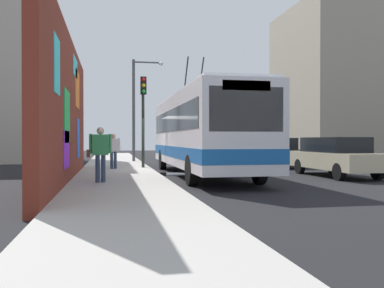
{
  "coord_description": "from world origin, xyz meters",
  "views": [
    {
      "loc": [
        -19.1,
        1.94,
        1.48
      ],
      "look_at": [
        0.81,
        -1.96,
        1.28
      ],
      "focal_mm": 39.54,
      "sensor_mm": 36.0,
      "label": 1
    }
  ],
  "objects_px": {
    "pedestrian_near_wall": "(100,150)",
    "street_lamp": "(137,102)",
    "parked_car_champagne": "(335,156)",
    "pedestrian_midblock": "(113,148)",
    "city_bus": "(201,131)",
    "traffic_light": "(143,107)",
    "parked_car_black": "(275,152)"
  },
  "relations": [
    {
      "from": "parked_car_champagne",
      "to": "street_lamp",
      "type": "height_order",
      "value": "street_lamp"
    },
    {
      "from": "pedestrian_midblock",
      "to": "pedestrian_near_wall",
      "type": "xyz_separation_m",
      "value": [
        -6.19,
        0.47,
        0.08
      ]
    },
    {
      "from": "city_bus",
      "to": "pedestrian_midblock",
      "type": "height_order",
      "value": "city_bus"
    },
    {
      "from": "pedestrian_midblock",
      "to": "street_lamp",
      "type": "relative_size",
      "value": 0.25
    },
    {
      "from": "pedestrian_near_wall",
      "to": "traffic_light",
      "type": "distance_m",
      "value": 7.3
    },
    {
      "from": "pedestrian_near_wall",
      "to": "street_lamp",
      "type": "bearing_deg",
      "value": -8.7
    },
    {
      "from": "city_bus",
      "to": "parked_car_champagne",
      "type": "xyz_separation_m",
      "value": [
        -1.51,
        -5.2,
        -1.03
      ]
    },
    {
      "from": "pedestrian_midblock",
      "to": "parked_car_black",
      "type": "bearing_deg",
      "value": -75.49
    },
    {
      "from": "pedestrian_near_wall",
      "to": "street_lamp",
      "type": "height_order",
      "value": "street_lamp"
    },
    {
      "from": "city_bus",
      "to": "parked_car_champagne",
      "type": "relative_size",
      "value": 2.43
    },
    {
      "from": "parked_car_black",
      "to": "street_lamp",
      "type": "relative_size",
      "value": 0.7
    },
    {
      "from": "city_bus",
      "to": "traffic_light",
      "type": "height_order",
      "value": "city_bus"
    },
    {
      "from": "city_bus",
      "to": "pedestrian_near_wall",
      "type": "distance_m",
      "value": 5.46
    },
    {
      "from": "city_bus",
      "to": "street_lamp",
      "type": "distance_m",
      "value": 9.92
    },
    {
      "from": "parked_car_champagne",
      "to": "traffic_light",
      "type": "height_order",
      "value": "traffic_light"
    },
    {
      "from": "parked_car_black",
      "to": "pedestrian_midblock",
      "type": "relative_size",
      "value": 2.77
    },
    {
      "from": "parked_car_black",
      "to": "pedestrian_near_wall",
      "type": "relative_size",
      "value": 2.57
    },
    {
      "from": "parked_car_champagne",
      "to": "pedestrian_near_wall",
      "type": "relative_size",
      "value": 2.82
    },
    {
      "from": "pedestrian_midblock",
      "to": "pedestrian_near_wall",
      "type": "bearing_deg",
      "value": 175.68
    },
    {
      "from": "parked_car_black",
      "to": "pedestrian_midblock",
      "type": "distance_m",
      "value": 9.05
    },
    {
      "from": "parked_car_champagne",
      "to": "pedestrian_near_wall",
      "type": "height_order",
      "value": "pedestrian_near_wall"
    },
    {
      "from": "parked_car_black",
      "to": "traffic_light",
      "type": "relative_size",
      "value": 1.02
    },
    {
      "from": "pedestrian_midblock",
      "to": "traffic_light",
      "type": "bearing_deg",
      "value": -66.74
    },
    {
      "from": "parked_car_champagne",
      "to": "parked_car_black",
      "type": "relative_size",
      "value": 1.1
    },
    {
      "from": "traffic_light",
      "to": "pedestrian_midblock",
      "type": "bearing_deg",
      "value": 113.26
    },
    {
      "from": "parked_car_champagne",
      "to": "traffic_light",
      "type": "bearing_deg",
      "value": 57.46
    },
    {
      "from": "traffic_light",
      "to": "street_lamp",
      "type": "height_order",
      "value": "street_lamp"
    },
    {
      "from": "city_bus",
      "to": "parked_car_black",
      "type": "relative_size",
      "value": 2.67
    },
    {
      "from": "parked_car_champagne",
      "to": "pedestrian_near_wall",
      "type": "xyz_separation_m",
      "value": [
        -2.11,
        9.23,
        0.33
      ]
    },
    {
      "from": "city_bus",
      "to": "parked_car_champagne",
      "type": "bearing_deg",
      "value": -106.17
    },
    {
      "from": "pedestrian_near_wall",
      "to": "street_lamp",
      "type": "distance_m",
      "value": 13.54
    },
    {
      "from": "parked_car_champagne",
      "to": "pedestrian_midblock",
      "type": "xyz_separation_m",
      "value": [
        4.08,
        8.76,
        0.25
      ]
    }
  ]
}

